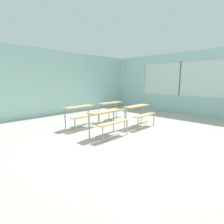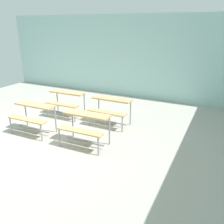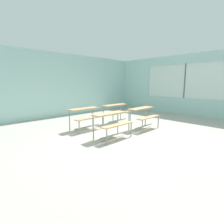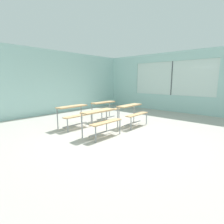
# 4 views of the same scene
# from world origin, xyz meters

# --- Properties ---
(ground) EXTENTS (10.00, 9.00, 0.05)m
(ground) POSITION_xyz_m (0.00, 0.00, -0.03)
(ground) COLOR #ADA89E
(wall_back) EXTENTS (10.00, 0.12, 3.00)m
(wall_back) POSITION_xyz_m (0.00, 4.50, 1.50)
(wall_back) COLOR #A8D1CC
(wall_back) RESTS_ON ground
(desk_bench_r0c0) EXTENTS (1.11, 0.60, 0.74)m
(desk_bench_r0c0) POSITION_xyz_m (-0.36, 0.23, 0.56)
(desk_bench_r0c0) COLOR tan
(desk_bench_r0c0) RESTS_ON ground
(desk_bench_r0c1) EXTENTS (1.11, 0.62, 0.74)m
(desk_bench_r0c1) POSITION_xyz_m (1.18, 0.23, 0.56)
(desk_bench_r0c1) COLOR tan
(desk_bench_r0c1) RESTS_ON ground
(desk_bench_r1c0) EXTENTS (1.11, 0.62, 0.74)m
(desk_bench_r1c0) POSITION_xyz_m (-0.33, 1.55, 0.56)
(desk_bench_r1c0) COLOR tan
(desk_bench_r1c0) RESTS_ON ground
(desk_bench_r1c1) EXTENTS (1.10, 0.60, 0.74)m
(desk_bench_r1c1) POSITION_xyz_m (1.18, 1.54, 0.56)
(desk_bench_r1c1) COLOR tan
(desk_bench_r1c1) RESTS_ON ground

